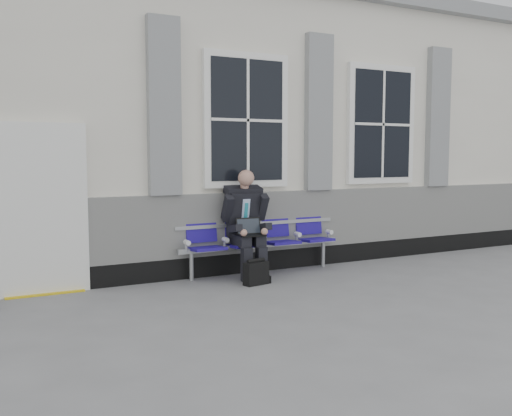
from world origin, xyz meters
TOP-DOWN VIEW (x-y plane):
  - ground at (0.00, 0.00)m, footprint 70.00×70.00m
  - station_building at (-0.02, 3.47)m, footprint 14.40×4.40m
  - bench at (-1.98, 1.32)m, footprint 2.60×0.47m
  - businessman at (-2.29, 1.18)m, footprint 0.66×0.89m
  - briefcase at (-2.40, 0.67)m, footprint 0.37×0.21m

SIDE VIEW (x-z plane):
  - ground at x=0.00m, z-range 0.00..0.00m
  - briefcase at x=-2.40m, z-range -0.01..0.34m
  - bench at x=-1.98m, z-range 0.10..1.01m
  - businessman at x=-2.29m, z-range 0.05..1.59m
  - station_building at x=-0.02m, z-range -0.02..4.47m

